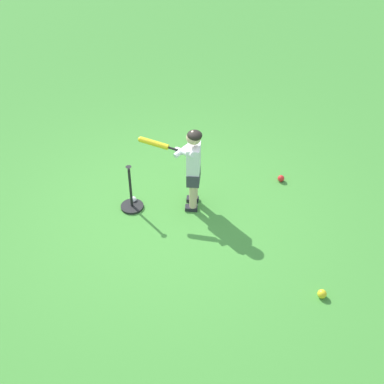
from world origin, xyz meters
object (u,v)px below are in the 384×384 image
(child_batter, at_px, (191,162))
(play_ball_far_right, at_px, (322,294))
(play_ball_by_bucket, at_px, (133,199))
(batting_tee, at_px, (132,201))
(play_ball_far_left, at_px, (281,178))

(child_batter, bearing_deg, play_ball_far_right, 136.02)
(play_ball_by_bucket, xyz_separation_m, batting_tee, (0.00, 0.10, 0.06))
(batting_tee, bearing_deg, play_ball_far_left, -160.76)
(child_batter, height_order, batting_tee, child_batter)
(play_ball_far_right, relative_size, batting_tee, 0.16)
(child_batter, xyz_separation_m, play_ball_far_left, (-1.14, -0.56, -0.61))
(play_ball_far_left, relative_size, play_ball_by_bucket, 1.11)
(play_ball_far_left, distance_m, play_ball_by_bucket, 1.94)
(play_ball_by_bucket, bearing_deg, play_ball_far_left, -163.65)
(play_ball_far_left, bearing_deg, play_ball_by_bucket, 16.35)
(play_ball_far_left, height_order, play_ball_by_bucket, play_ball_far_left)
(play_ball_far_left, relative_size, batting_tee, 0.14)
(play_ball_far_right, xyz_separation_m, play_ball_far_left, (0.29, -1.94, -0.00))
(play_ball_far_left, xyz_separation_m, batting_tee, (1.87, 0.65, 0.06))
(play_ball_far_right, bearing_deg, play_ball_far_left, -81.59)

